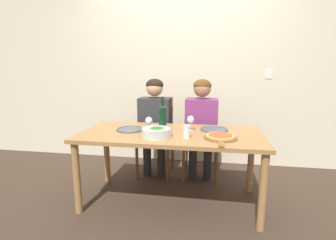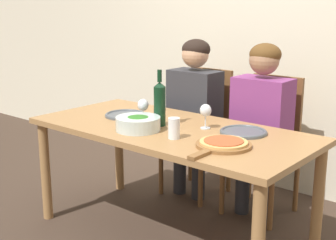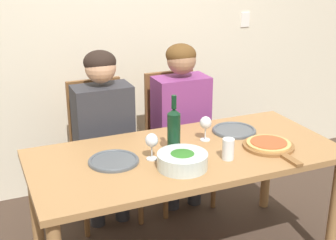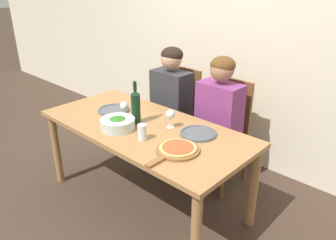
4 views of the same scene
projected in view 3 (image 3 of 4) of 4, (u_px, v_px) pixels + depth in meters
name	position (u px, v px, depth m)	size (l,w,h in m)	color
back_wall	(117.00, 14.00, 3.48)	(10.00, 0.06, 2.70)	beige
dining_table	(186.00, 166.00, 2.67)	(1.75, 0.82, 0.72)	#9E7042
chair_left	(101.00, 147.00, 3.26)	(0.42, 0.42, 0.97)	brown
chair_right	(175.00, 135.00, 3.47)	(0.42, 0.42, 0.97)	brown
person_woman	(104.00, 123.00, 3.08)	(0.47, 0.51, 1.20)	#28282D
person_man	(182.00, 112.00, 3.29)	(0.47, 0.51, 1.20)	#28282D
wine_bottle	(174.00, 131.00, 2.56)	(0.07, 0.07, 0.35)	black
broccoli_bowl	(182.00, 160.00, 2.44)	(0.27, 0.27, 0.09)	silver
dinner_plate_left	(114.00, 161.00, 2.52)	(0.28, 0.28, 0.02)	#4C5156
dinner_plate_right	(234.00, 130.00, 2.94)	(0.28, 0.28, 0.02)	#4C5156
pizza_on_board	(269.00, 145.00, 2.70)	(0.30, 0.44, 0.04)	brown
wine_glass_left	(152.00, 141.00, 2.52)	(0.07, 0.07, 0.15)	silver
wine_glass_right	(206.00, 124.00, 2.77)	(0.07, 0.07, 0.15)	silver
water_tumbler	(228.00, 149.00, 2.54)	(0.07, 0.07, 0.12)	silver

